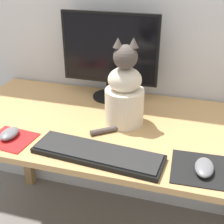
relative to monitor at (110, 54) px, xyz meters
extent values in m
cube|color=tan|center=(0.08, -0.25, -0.24)|extent=(1.39, 0.70, 0.02)
cube|color=olive|center=(-0.57, 0.06, -0.60)|extent=(0.05, 0.05, 0.70)
cylinder|color=black|center=(0.00, 0.00, -0.22)|extent=(0.17, 0.17, 0.01)
cylinder|color=black|center=(0.00, 0.00, -0.18)|extent=(0.04, 0.04, 0.07)
cube|color=black|center=(0.00, 0.00, 0.02)|extent=(0.47, 0.02, 0.34)
cube|color=black|center=(0.00, -0.01, 0.02)|extent=(0.44, 0.00, 0.31)
cube|color=black|center=(0.11, -0.50, -0.22)|extent=(0.49, 0.18, 0.02)
cube|color=black|center=(0.11, -0.50, -0.21)|extent=(0.47, 0.16, 0.01)
cube|color=red|center=(-0.26, -0.49, -0.22)|extent=(0.19, 0.17, 0.00)
cube|color=black|center=(0.48, -0.48, -0.22)|extent=(0.23, 0.20, 0.00)
ellipsoid|color=slate|center=(-0.27, -0.48, -0.21)|extent=(0.06, 0.10, 0.03)
ellipsoid|color=slate|center=(0.47, -0.49, -0.21)|extent=(0.06, 0.11, 0.03)
cylinder|color=beige|center=(0.13, -0.24, -0.15)|extent=(0.20, 0.20, 0.15)
ellipsoid|color=beige|center=(0.13, -0.24, -0.03)|extent=(0.17, 0.15, 0.11)
sphere|color=#4C423D|center=(0.14, -0.25, 0.07)|extent=(0.12, 0.12, 0.10)
cone|color=#4C423D|center=(0.11, -0.26, 0.13)|extent=(0.05, 0.05, 0.04)
cone|color=#4C423D|center=(0.17, -0.24, 0.13)|extent=(0.05, 0.05, 0.04)
cylinder|color=#4C423D|center=(0.12, -0.31, -0.21)|extent=(0.18, 0.15, 0.02)
camera|label=1|loc=(0.41, -1.38, 0.43)|focal=50.00mm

